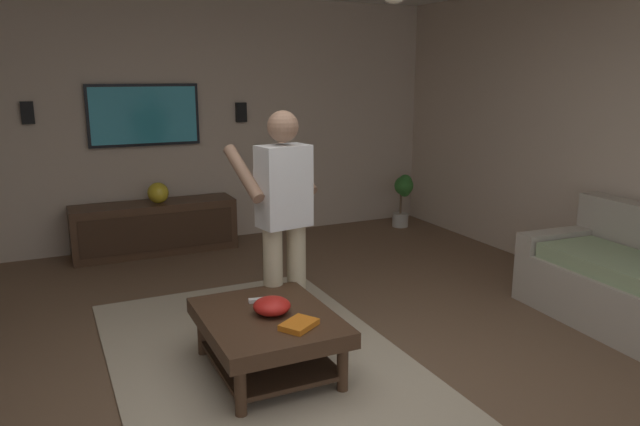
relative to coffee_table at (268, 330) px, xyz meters
name	(u,v)px	position (x,y,z in m)	size (l,w,h in m)	color
ground_plane	(314,389)	(-0.32, -0.17, -0.30)	(8.74, 8.74, 0.00)	brown
wall_back_tv	(175,122)	(3.37, -0.17, 1.07)	(0.10, 6.43, 2.72)	#BCA893
area_rug	(258,358)	(0.20, 0.00, -0.29)	(2.90, 1.88, 0.01)	tan
coffee_table	(268,330)	(0.00, 0.00, 0.00)	(1.00, 0.80, 0.40)	#422B1C
media_console	(155,228)	(3.03, 0.16, -0.02)	(0.45, 1.70, 0.55)	#422B1C
tv	(144,115)	(3.27, 0.16, 1.16)	(0.05, 1.16, 0.65)	black
person_standing	(283,210)	(0.54, -0.33, 0.64)	(0.60, 0.60, 1.64)	#C6B793
potted_plant_short	(403,194)	(2.82, -2.84, 0.13)	(0.27, 0.24, 0.67)	#B7B2A8
bowl	(272,306)	(-0.01, -0.03, 0.16)	(0.24, 0.24, 0.11)	red
remote_white	(260,300)	(0.22, -0.03, 0.12)	(0.15, 0.04, 0.02)	white
book	(299,325)	(-0.27, -0.10, 0.12)	(0.22, 0.16, 0.04)	orange
vase_round	(158,193)	(2.99, 0.12, 0.36)	(0.22, 0.22, 0.22)	gold
wall_speaker_left	(241,112)	(3.29, -0.92, 1.16)	(0.06, 0.12, 0.22)	black
wall_speaker_right	(27,113)	(3.29, 1.28, 1.21)	(0.06, 0.12, 0.22)	black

